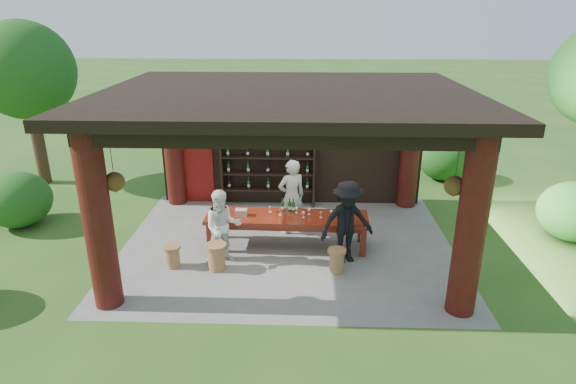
{
  "coord_description": "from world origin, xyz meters",
  "views": [
    {
      "loc": [
        0.36,
        -9.77,
        5.0
      ],
      "look_at": [
        0.0,
        0.4,
        1.15
      ],
      "focal_mm": 30.0,
      "sensor_mm": 36.0,
      "label": 1
    }
  ],
  "objects_px": {
    "stool_near_right": "(337,260)",
    "guest_woman": "(223,227)",
    "tasting_table": "(287,220)",
    "stool_near_left": "(216,256)",
    "host": "(292,197)",
    "guest_man": "(347,222)",
    "stool_far_left": "(172,256)",
    "wine_shelf": "(268,166)",
    "napkin_basket": "(241,212)"
  },
  "relations": [
    {
      "from": "guest_woman",
      "to": "guest_man",
      "type": "relative_size",
      "value": 0.89
    },
    {
      "from": "stool_near_right",
      "to": "guest_woman",
      "type": "height_order",
      "value": "guest_woman"
    },
    {
      "from": "stool_near_left",
      "to": "guest_man",
      "type": "xyz_separation_m",
      "value": [
        2.67,
        0.45,
        0.59
      ]
    },
    {
      "from": "stool_near_left",
      "to": "napkin_basket",
      "type": "relative_size",
      "value": 2.19
    },
    {
      "from": "tasting_table",
      "to": "napkin_basket",
      "type": "height_order",
      "value": "napkin_basket"
    },
    {
      "from": "tasting_table",
      "to": "guest_woman",
      "type": "distance_m",
      "value": 1.51
    },
    {
      "from": "stool_near_right",
      "to": "guest_man",
      "type": "height_order",
      "value": "guest_man"
    },
    {
      "from": "guest_woman",
      "to": "tasting_table",
      "type": "bearing_deg",
      "value": 14.82
    },
    {
      "from": "wine_shelf",
      "to": "stool_near_left",
      "type": "bearing_deg",
      "value": -102.67
    },
    {
      "from": "stool_near_left",
      "to": "guest_man",
      "type": "relative_size",
      "value": 0.32
    },
    {
      "from": "tasting_table",
      "to": "napkin_basket",
      "type": "xyz_separation_m",
      "value": [
        -1.01,
        -0.01,
        0.18
      ]
    },
    {
      "from": "stool_near_left",
      "to": "stool_near_right",
      "type": "height_order",
      "value": "stool_near_left"
    },
    {
      "from": "tasting_table",
      "to": "stool_near_right",
      "type": "xyz_separation_m",
      "value": [
        1.05,
        -1.08,
        -0.37
      ]
    },
    {
      "from": "wine_shelf",
      "to": "stool_near_right",
      "type": "height_order",
      "value": "wine_shelf"
    },
    {
      "from": "stool_near_left",
      "to": "stool_near_right",
      "type": "relative_size",
      "value": 1.15
    },
    {
      "from": "napkin_basket",
      "to": "tasting_table",
      "type": "bearing_deg",
      "value": 0.36
    },
    {
      "from": "stool_near_right",
      "to": "host",
      "type": "relative_size",
      "value": 0.27
    },
    {
      "from": "tasting_table",
      "to": "stool_far_left",
      "type": "distance_m",
      "value": 2.57
    },
    {
      "from": "stool_near_right",
      "to": "guest_man",
      "type": "bearing_deg",
      "value": 64.42
    },
    {
      "from": "stool_far_left",
      "to": "host",
      "type": "distance_m",
      "value": 3.05
    },
    {
      "from": "host",
      "to": "guest_woman",
      "type": "xyz_separation_m",
      "value": [
        -1.38,
        -1.49,
        -0.11
      ]
    },
    {
      "from": "host",
      "to": "stool_far_left",
      "type": "bearing_deg",
      "value": 12.19
    },
    {
      "from": "host",
      "to": "stool_near_left",
      "type": "bearing_deg",
      "value": 27.04
    },
    {
      "from": "wine_shelf",
      "to": "tasting_table",
      "type": "bearing_deg",
      "value": -76.34
    },
    {
      "from": "stool_near_right",
      "to": "guest_woman",
      "type": "relative_size",
      "value": 0.31
    },
    {
      "from": "wine_shelf",
      "to": "napkin_basket",
      "type": "relative_size",
      "value": 9.7
    },
    {
      "from": "stool_near_left",
      "to": "stool_far_left",
      "type": "bearing_deg",
      "value": 175.6
    },
    {
      "from": "guest_man",
      "to": "stool_near_left",
      "type": "bearing_deg",
      "value": 170.69
    },
    {
      "from": "stool_near_right",
      "to": "host",
      "type": "height_order",
      "value": "host"
    },
    {
      "from": "stool_near_right",
      "to": "guest_man",
      "type": "distance_m",
      "value": 0.81
    },
    {
      "from": "tasting_table",
      "to": "stool_near_left",
      "type": "bearing_deg",
      "value": -142.35
    },
    {
      "from": "host",
      "to": "napkin_basket",
      "type": "xyz_separation_m",
      "value": [
        -1.09,
        -0.75,
        -0.09
      ]
    },
    {
      "from": "host",
      "to": "napkin_basket",
      "type": "height_order",
      "value": "host"
    },
    {
      "from": "wine_shelf",
      "to": "guest_woman",
      "type": "bearing_deg",
      "value": -102.26
    },
    {
      "from": "stool_near_right",
      "to": "tasting_table",
      "type": "bearing_deg",
      "value": 134.18
    },
    {
      "from": "tasting_table",
      "to": "guest_man",
      "type": "distance_m",
      "value": 1.44
    },
    {
      "from": "stool_far_left",
      "to": "napkin_basket",
      "type": "relative_size",
      "value": 1.85
    },
    {
      "from": "guest_man",
      "to": "napkin_basket",
      "type": "height_order",
      "value": "guest_man"
    },
    {
      "from": "stool_near_right",
      "to": "stool_far_left",
      "type": "height_order",
      "value": "stool_near_right"
    },
    {
      "from": "tasting_table",
      "to": "guest_man",
      "type": "xyz_separation_m",
      "value": [
        1.27,
        -0.63,
        0.26
      ]
    },
    {
      "from": "stool_near_left",
      "to": "guest_woman",
      "type": "distance_m",
      "value": 0.61
    },
    {
      "from": "wine_shelf",
      "to": "stool_far_left",
      "type": "xyz_separation_m",
      "value": [
        -1.73,
        -3.49,
        -0.86
      ]
    },
    {
      "from": "stool_near_right",
      "to": "stool_near_left",
      "type": "bearing_deg",
      "value": -179.96
    },
    {
      "from": "wine_shelf",
      "to": "napkin_basket",
      "type": "height_order",
      "value": "wine_shelf"
    },
    {
      "from": "stool_far_left",
      "to": "stool_near_left",
      "type": "bearing_deg",
      "value": -4.4
    },
    {
      "from": "stool_far_left",
      "to": "guest_man",
      "type": "distance_m",
      "value": 3.67
    },
    {
      "from": "stool_near_right",
      "to": "wine_shelf",
      "type": "bearing_deg",
      "value": 114.91
    },
    {
      "from": "host",
      "to": "guest_man",
      "type": "relative_size",
      "value": 1.01
    },
    {
      "from": "wine_shelf",
      "to": "host",
      "type": "relative_size",
      "value": 1.39
    },
    {
      "from": "tasting_table",
      "to": "stool_near_left",
      "type": "relative_size",
      "value": 6.33
    }
  ]
}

